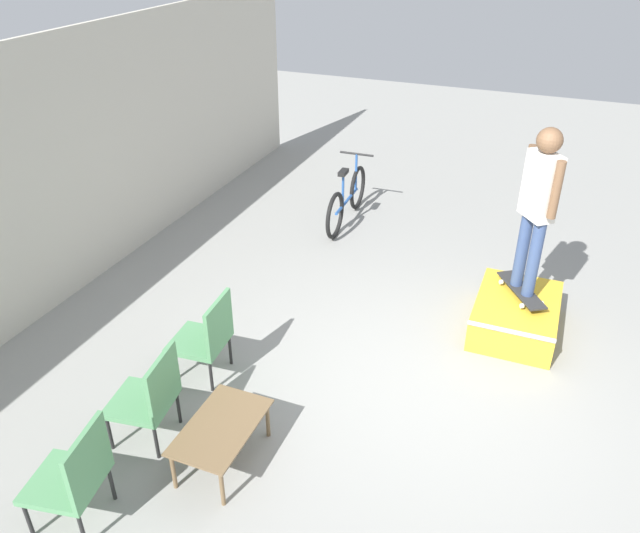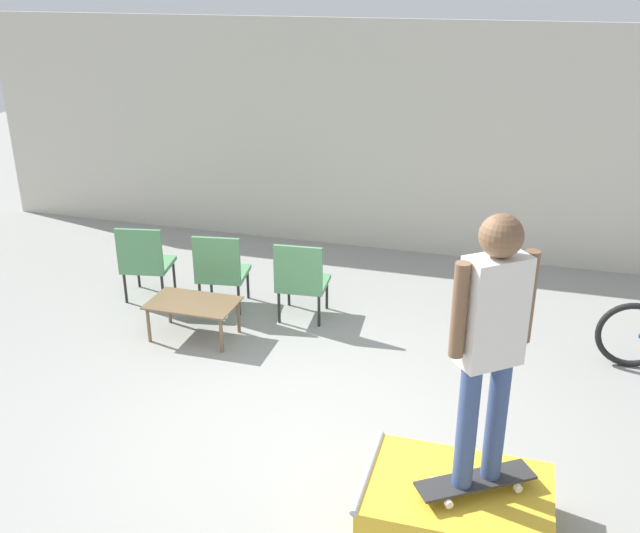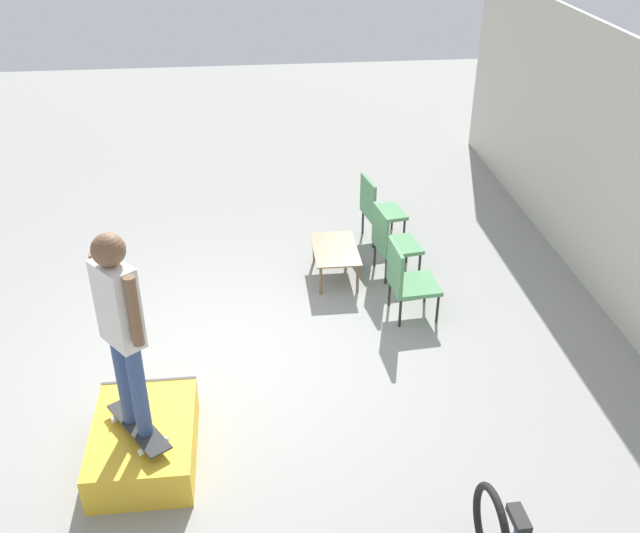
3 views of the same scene
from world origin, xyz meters
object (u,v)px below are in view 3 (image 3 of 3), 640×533
patio_chair_left (377,207)px  skateboard_on_ramp (139,427)px  patio_chair_center (391,240)px  skate_ramp_box (145,441)px  coffee_table (335,252)px  person_skater (120,319)px  patio_chair_right (407,278)px

patio_chair_left → skateboard_on_ramp: bearing=134.8°
patio_chair_center → skate_ramp_box: bearing=128.2°
skateboard_on_ramp → patio_chair_left: size_ratio=0.86×
coffee_table → skate_ramp_box: bearing=-35.2°
person_skater → patio_chair_left: bearing=106.4°
patio_chair_center → patio_chair_right: same height
patio_chair_left → patio_chair_right: bearing=169.7°
skate_ramp_box → person_skater: bearing=-3.6°
skate_ramp_box → skateboard_on_ramp: bearing=-3.6°
person_skater → patio_chair_right: bearing=88.3°
skate_ramp_box → patio_chair_center: 4.01m
coffee_table → patio_chair_left: 1.16m
skate_ramp_box → coffee_table: 3.57m
patio_chair_right → person_skater: bearing=122.3°
skateboard_on_ramp → person_skater: (0.00, 0.00, 1.10)m
person_skater → coffee_table: 3.85m
skate_ramp_box → patio_chair_right: bearing=125.6°
patio_chair_left → patio_chair_right: 1.87m
person_skater → patio_chair_right: (-2.08, 2.76, -1.07)m
coffee_table → patio_chair_left: bearing=143.0°
skate_ramp_box → patio_chair_left: 4.73m
patio_chair_left → patio_chair_center: bearing=169.7°
patio_chair_left → patio_chair_center: 0.94m
person_skater → patio_chair_center: person_skater is taller
skateboard_on_ramp → person_skater: person_skater is taller
skate_ramp_box → patio_chair_center: bearing=136.5°
coffee_table → patio_chair_center: (0.01, 0.69, 0.13)m
skate_ramp_box → patio_chair_center: size_ratio=1.38×
patio_chair_left → patio_chair_center: size_ratio=1.00×
coffee_table → person_skater: bearing=-34.3°
skate_ramp_box → person_skater: person_skater is taller
person_skater → patio_chair_left: person_skater is taller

